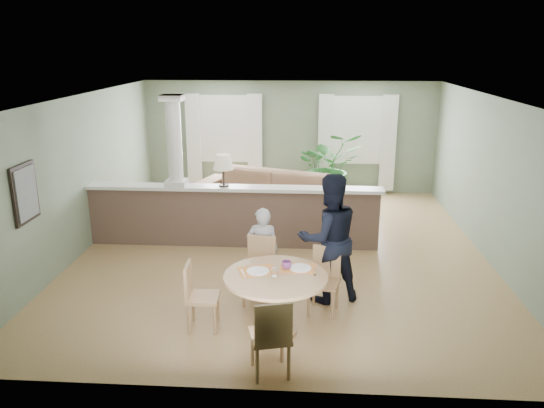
# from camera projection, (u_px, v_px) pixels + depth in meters

# --- Properties ---
(ground) EXTENTS (8.00, 8.00, 0.00)m
(ground) POSITION_uv_depth(u_px,v_px,m) (282.00, 250.00, 9.44)
(ground) COLOR tan
(ground) RESTS_ON ground
(room_shell) EXTENTS (7.02, 8.02, 2.71)m
(room_shell) POSITION_uv_depth(u_px,v_px,m) (283.00, 143.00, 9.52)
(room_shell) COLOR gray
(room_shell) RESTS_ON ground
(pony_wall) EXTENTS (5.32, 0.38, 2.70)m
(pony_wall) POSITION_uv_depth(u_px,v_px,m) (228.00, 208.00, 9.49)
(pony_wall) COLOR brown
(pony_wall) RESTS_ON ground
(sofa) EXTENTS (3.40, 2.22, 0.92)m
(sofa) POSITION_uv_depth(u_px,v_px,m) (267.00, 195.00, 11.22)
(sofa) COLOR #89614A
(sofa) RESTS_ON ground
(houseplant) EXTENTS (1.75, 1.61, 1.64)m
(houseplant) POSITION_uv_depth(u_px,v_px,m) (328.00, 167.00, 12.20)
(houseplant) COLOR #265C25
(houseplant) RESTS_ON ground
(dining_table) EXTENTS (1.30, 1.30, 0.89)m
(dining_table) POSITION_uv_depth(u_px,v_px,m) (276.00, 287.00, 6.59)
(dining_table) COLOR tan
(dining_table) RESTS_ON ground
(chair_far_boy) EXTENTS (0.49, 0.49, 0.94)m
(chair_far_boy) POSITION_uv_depth(u_px,v_px,m) (260.00, 267.00, 7.45)
(chair_far_boy) COLOR tan
(chair_far_boy) RESTS_ON ground
(chair_far_man) EXTENTS (0.49, 0.49, 0.90)m
(chair_far_man) POSITION_uv_depth(u_px,v_px,m) (325.00, 277.00, 7.19)
(chair_far_man) COLOR tan
(chair_far_man) RESTS_ON ground
(chair_near) EXTENTS (0.52, 0.52, 0.94)m
(chair_near) POSITION_uv_depth(u_px,v_px,m) (271.00, 335.00, 5.70)
(chair_near) COLOR tan
(chair_near) RESTS_ON ground
(chair_side) EXTENTS (0.42, 0.42, 0.89)m
(chair_side) POSITION_uv_depth(u_px,v_px,m) (197.00, 293.00, 6.72)
(chair_side) COLOR tan
(chair_side) RESTS_ON ground
(child_person) EXTENTS (0.48, 0.32, 1.29)m
(child_person) POSITION_uv_depth(u_px,v_px,m) (263.00, 250.00, 7.70)
(child_person) COLOR #A7A7AC
(child_person) RESTS_ON ground
(man_person) EXTENTS (1.08, 0.96, 1.85)m
(man_person) POSITION_uv_depth(u_px,v_px,m) (329.00, 238.00, 7.38)
(man_person) COLOR black
(man_person) RESTS_ON ground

